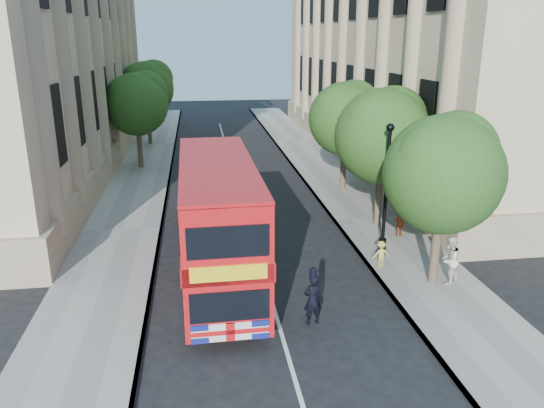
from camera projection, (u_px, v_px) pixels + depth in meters
name	position (u px, v px, depth m)	size (l,w,h in m)	color
ground	(284.00, 344.00, 15.19)	(120.00, 120.00, 0.00)	black
pavement_right	(369.00, 219.00, 25.37)	(3.50, 80.00, 0.12)	gray
pavement_left	(122.00, 230.00, 23.83)	(3.50, 80.00, 0.12)	gray
building_right	(425.00, 27.00, 36.93)	(12.00, 38.00, 18.00)	tan
building_left	(7.00, 26.00, 33.24)	(12.00, 38.00, 18.00)	tan
tree_right_near	(444.00, 168.00, 17.54)	(4.00, 4.00, 6.08)	#473828
tree_right_mid	(383.00, 131.00, 23.14)	(4.20, 4.20, 6.37)	#473828
tree_right_far	(346.00, 115.00, 28.84)	(4.00, 4.00, 6.15)	#473828
tree_left_far	(137.00, 101.00, 33.82)	(4.00, 4.00, 6.30)	#473828
tree_left_back	(147.00, 85.00, 41.29)	(4.20, 4.20, 6.65)	#473828
lamp_post	(386.00, 194.00, 20.75)	(0.32, 0.32, 5.16)	black
double_decker_bus	(218.00, 219.00, 18.29)	(2.63, 9.34, 4.29)	#B90C0F
box_van	(209.00, 197.00, 24.48)	(2.25, 4.75, 2.63)	black
police_constable	(313.00, 300.00, 16.02)	(0.59, 0.39, 1.61)	black
woman_pedestrian	(450.00, 260.00, 18.40)	(0.84, 0.66, 1.74)	silver
child_a	(400.00, 224.00, 22.80)	(0.68, 0.28, 1.16)	#CE5024
child_b	(381.00, 254.00, 19.84)	(0.65, 0.38, 1.01)	gold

